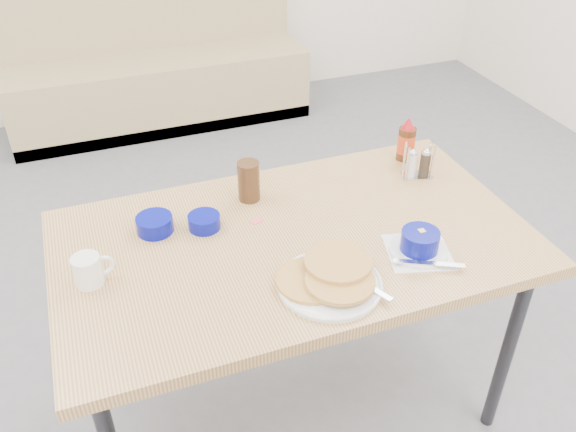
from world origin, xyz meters
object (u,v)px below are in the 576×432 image
object	(u,v)px
grits_setting	(420,244)
condiment_caddy	(418,165)
syrup_bottle	(406,141)
dining_table	(294,254)
booth_bench	(156,68)
coffee_mug	(89,270)
creamer_bowl	(155,224)
amber_tumbler	(249,181)
pancake_plate	(330,279)
butter_bowl	(204,222)

from	to	relation	value
grits_setting	condiment_caddy	xyz separation A→B (m)	(0.21, 0.37, 0.01)
grits_setting	syrup_bottle	bearing A→B (deg)	64.91
dining_table	syrup_bottle	world-z (taller)	syrup_bottle
booth_bench	coffee_mug	distance (m)	2.64
coffee_mug	condiment_caddy	distance (m)	1.12
creamer_bowl	amber_tumbler	distance (m)	0.33
pancake_plate	condiment_caddy	bearing A→B (deg)	39.13
grits_setting	amber_tumbler	bearing A→B (deg)	130.10
grits_setting	creamer_bowl	size ratio (longest dim) A/B	2.10
creamer_bowl	condiment_caddy	bearing A→B (deg)	0.32
creamer_bowl	syrup_bottle	world-z (taller)	syrup_bottle
booth_bench	condiment_caddy	distance (m)	2.45
booth_bench	butter_bowl	xyz separation A→B (m)	(-0.24, -2.39, 0.43)
creamer_bowl	syrup_bottle	xyz separation A→B (m)	(0.92, 0.12, 0.05)
amber_tumbler	condiment_caddy	distance (m)	0.59
pancake_plate	coffee_mug	distance (m)	0.64
booth_bench	syrup_bottle	size ratio (longest dim) A/B	11.73
booth_bench	amber_tumbler	bearing A→B (deg)	-91.55
creamer_bowl	condiment_caddy	world-z (taller)	condiment_caddy
amber_tumbler	butter_bowl	bearing A→B (deg)	-148.97
booth_bench	amber_tumbler	distance (m)	2.34
grits_setting	pancake_plate	bearing A→B (deg)	-172.82
pancake_plate	butter_bowl	xyz separation A→B (m)	(-0.25, 0.37, 0.00)
dining_table	butter_bowl	distance (m)	0.29
butter_bowl	pancake_plate	bearing A→B (deg)	-55.80
pancake_plate	booth_bench	bearing A→B (deg)	90.30
pancake_plate	amber_tumbler	world-z (taller)	amber_tumbler
grits_setting	syrup_bottle	world-z (taller)	syrup_bottle
pancake_plate	amber_tumbler	xyz separation A→B (m)	(-0.08, 0.48, 0.05)
amber_tumbler	coffee_mug	bearing A→B (deg)	-154.96
condiment_caddy	syrup_bottle	distance (m)	0.12
syrup_bottle	butter_bowl	bearing A→B (deg)	-168.39
dining_table	creamer_bowl	distance (m)	0.43
creamer_bowl	butter_bowl	size ratio (longest dim) A/B	1.13
creamer_bowl	syrup_bottle	size ratio (longest dim) A/B	0.68
creamer_bowl	amber_tumbler	size ratio (longest dim) A/B	0.83
creamer_bowl	syrup_bottle	bearing A→B (deg)	7.71
amber_tumbler	creamer_bowl	bearing A→B (deg)	-167.49
coffee_mug	grits_setting	bearing A→B (deg)	-12.37
grits_setting	butter_bowl	world-z (taller)	grits_setting
condiment_caddy	syrup_bottle	size ratio (longest dim) A/B	0.76
coffee_mug	creamer_bowl	xyz separation A→B (m)	(0.20, 0.17, -0.02)
pancake_plate	grits_setting	distance (m)	0.30
booth_bench	grits_setting	world-z (taller)	booth_bench
grits_setting	amber_tumbler	size ratio (longest dim) A/B	1.74
butter_bowl	condiment_caddy	bearing A→B (deg)	3.02
coffee_mug	butter_bowl	world-z (taller)	coffee_mug
coffee_mug	butter_bowl	xyz separation A→B (m)	(0.35, 0.14, -0.02)
coffee_mug	syrup_bottle	distance (m)	1.16
booth_bench	coffee_mug	xyz separation A→B (m)	(-0.58, -2.53, 0.45)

